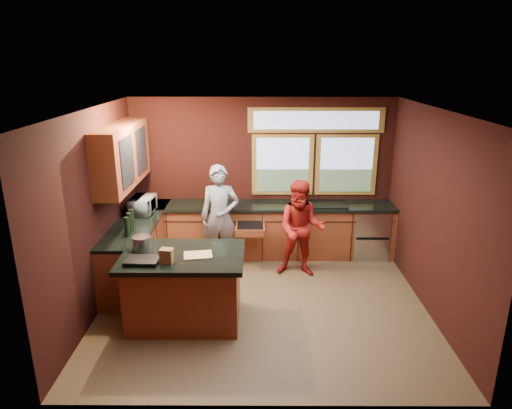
{
  "coord_description": "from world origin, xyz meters",
  "views": [
    {
      "loc": [
        -0.07,
        -5.72,
        3.31
      ],
      "look_at": [
        -0.1,
        0.4,
        1.34
      ],
      "focal_mm": 32.0,
      "sensor_mm": 36.0,
      "label": 1
    }
  ],
  "objects_px": {
    "person_red": "(301,229)",
    "island": "(184,287)",
    "cutting_board": "(198,255)",
    "person_grey": "(220,217)",
    "stock_pot": "(142,243)"
  },
  "relations": [
    {
      "from": "island",
      "to": "stock_pot",
      "type": "bearing_deg",
      "value": 164.74
    },
    {
      "from": "person_red",
      "to": "stock_pot",
      "type": "relative_size",
      "value": 6.47
    },
    {
      "from": "person_grey",
      "to": "stock_pot",
      "type": "height_order",
      "value": "person_grey"
    },
    {
      "from": "person_grey",
      "to": "cutting_board",
      "type": "relative_size",
      "value": 4.89
    },
    {
      "from": "island",
      "to": "person_red",
      "type": "relative_size",
      "value": 1.0
    },
    {
      "from": "island",
      "to": "person_red",
      "type": "height_order",
      "value": "person_red"
    },
    {
      "from": "cutting_board",
      "to": "stock_pot",
      "type": "xyz_separation_m",
      "value": [
        -0.75,
        0.2,
        0.08
      ]
    },
    {
      "from": "cutting_board",
      "to": "person_grey",
      "type": "bearing_deg",
      "value": 85.58
    },
    {
      "from": "person_red",
      "to": "island",
      "type": "bearing_deg",
      "value": -132.11
    },
    {
      "from": "person_grey",
      "to": "person_red",
      "type": "relative_size",
      "value": 1.1
    },
    {
      "from": "cutting_board",
      "to": "stock_pot",
      "type": "distance_m",
      "value": 0.78
    },
    {
      "from": "cutting_board",
      "to": "island",
      "type": "bearing_deg",
      "value": 165.96
    },
    {
      "from": "person_grey",
      "to": "cutting_board",
      "type": "xyz_separation_m",
      "value": [
        -0.13,
        -1.73,
        0.1
      ]
    },
    {
      "from": "person_grey",
      "to": "stock_pot",
      "type": "bearing_deg",
      "value": -120.42
    },
    {
      "from": "person_grey",
      "to": "cutting_board",
      "type": "height_order",
      "value": "person_grey"
    }
  ]
}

